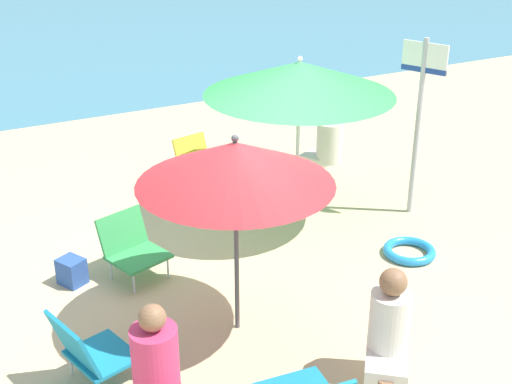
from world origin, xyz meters
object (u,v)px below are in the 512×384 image
(beach_chair_d, at_px, (88,350))
(person_b, at_px, (157,370))
(beach_bag, at_px, (72,271))
(umbrella_red, at_px, (235,163))
(warning_sign, at_px, (420,102))
(umbrella_green, at_px, (300,78))
(swim_ring, at_px, (409,251))
(person_a, at_px, (327,143))
(beach_chair_c, at_px, (198,165))
(person_c, at_px, (389,329))
(beach_chair_a, at_px, (131,246))

(beach_chair_d, xyz_separation_m, person_b, (0.32, -0.69, 0.19))
(person_b, xyz_separation_m, beach_bag, (-0.08, 2.22, -0.38))
(beach_bag, bearing_deg, umbrella_red, -51.64)
(umbrella_red, bearing_deg, warning_sign, 21.79)
(umbrella_green, relative_size, swim_ring, 3.75)
(person_b, bearing_deg, person_a, 140.14)
(person_a, bearing_deg, umbrella_green, 104.71)
(beach_chair_c, height_order, beach_bag, beach_chair_c)
(umbrella_green, distance_m, warning_sign, 1.41)
(person_a, height_order, warning_sign, warning_sign)
(beach_chair_d, distance_m, person_c, 2.29)
(swim_ring, bearing_deg, umbrella_green, 117.05)
(beach_chair_c, distance_m, person_a, 1.72)
(beach_chair_d, bearing_deg, beach_chair_c, 37.86)
(beach_chair_a, distance_m, person_a, 3.27)
(beach_chair_c, distance_m, person_c, 3.91)
(beach_chair_a, xyz_separation_m, beach_bag, (-0.57, 0.12, -0.19))
(umbrella_red, bearing_deg, beach_chair_d, -173.87)
(umbrella_red, bearing_deg, person_c, -57.87)
(person_c, height_order, swim_ring, person_c)
(beach_bag, bearing_deg, beach_chair_a, -11.75)
(umbrella_red, xyz_separation_m, beach_chair_c, (0.82, 2.76, -1.17))
(umbrella_green, distance_m, beach_chair_d, 3.58)
(beach_chair_a, distance_m, beach_bag, 0.62)
(umbrella_red, xyz_separation_m, beach_chair_a, (-0.53, 1.27, -1.23))
(beach_chair_d, xyz_separation_m, beach_bag, (0.23, 1.53, -0.19))
(beach_chair_d, xyz_separation_m, warning_sign, (4.16, 1.27, 1.02))
(person_b, bearing_deg, beach_chair_c, 159.94)
(beach_chair_c, bearing_deg, swim_ring, 15.29)
(umbrella_green, bearing_deg, person_b, -136.73)
(swim_ring, bearing_deg, person_b, -160.29)
(person_a, relative_size, beach_bag, 3.68)
(beach_chair_c, xyz_separation_m, beach_chair_d, (-2.15, -2.90, -0.06))
(umbrella_red, relative_size, warning_sign, 0.87)
(beach_chair_c, height_order, person_b, person_b)
(person_c, bearing_deg, beach_chair_a, -114.43)
(umbrella_red, bearing_deg, beach_chair_c, 73.44)
(person_c, bearing_deg, person_b, -62.17)
(warning_sign, relative_size, swim_ring, 3.74)
(beach_chair_a, xyz_separation_m, person_a, (3.04, 1.20, 0.15))
(beach_chair_d, height_order, person_b, person_b)
(person_a, height_order, person_c, person_a)
(beach_chair_d, bearing_deg, umbrella_green, 15.25)
(beach_chair_d, height_order, beach_bag, beach_chair_d)
(beach_chair_d, relative_size, swim_ring, 1.19)
(beach_chair_a, xyz_separation_m, person_c, (1.25, -2.42, 0.15))
(person_c, bearing_deg, umbrella_green, -158.08)
(beach_chair_d, xyz_separation_m, person_c, (2.06, -1.01, 0.15))
(beach_chair_a, bearing_deg, warning_sign, 69.66)
(beach_chair_c, relative_size, person_b, 0.71)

